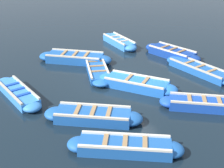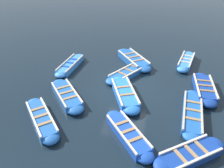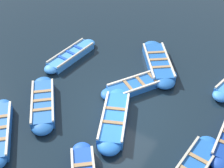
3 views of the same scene
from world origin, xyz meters
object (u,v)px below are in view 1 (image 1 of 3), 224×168
(boat_drifting, at_px, (119,42))
(boat_stern_in, at_px, (75,58))
(boat_end_of_row, at_px, (18,93))
(boat_tucked, at_px, (199,70))
(boat_near_quay, at_px, (93,116))
(boat_alongside, at_px, (137,84))
(boat_outer_right, at_px, (97,69))
(boat_outer_left, at_px, (172,53))
(boat_broadside, at_px, (125,147))
(boat_far_corner, at_px, (204,104))

(boat_drifting, xyz_separation_m, boat_stern_in, (0.52, -3.53, 0.01))
(boat_end_of_row, relative_size, boat_tucked, 0.88)
(boat_near_quay, height_order, boat_alongside, boat_alongside)
(boat_outer_right, xyz_separation_m, boat_outer_left, (1.03, 4.30, 0.05))
(boat_near_quay, height_order, boat_tucked, boat_near_quay)
(boat_broadside, height_order, boat_outer_left, boat_outer_left)
(boat_alongside, height_order, boat_outer_left, boat_outer_left)
(boat_alongside, distance_m, boat_stern_in, 4.22)
(boat_near_quay, xyz_separation_m, boat_tucked, (0.05, 6.30, -0.02))
(boat_outer_left, relative_size, boat_tucked, 0.86)
(boat_stern_in, bearing_deg, boat_drifting, 98.32)
(boat_alongside, relative_size, boat_stern_in, 0.99)
(boat_stern_in, distance_m, boat_tucked, 6.11)
(boat_outer_right, relative_size, boat_drifting, 1.09)
(boat_drifting, bearing_deg, boat_outer_right, -57.30)
(boat_end_of_row, xyz_separation_m, boat_outer_left, (1.16, 8.23, 0.04))
(boat_alongside, bearing_deg, boat_broadside, -50.50)
(boat_broadside, bearing_deg, boat_outer_left, 119.06)
(boat_stern_in, bearing_deg, boat_tucked, 34.54)
(boat_broadside, xyz_separation_m, boat_drifting, (-7.48, 6.75, 0.01))
(boat_end_of_row, xyz_separation_m, boat_outer_right, (0.13, 3.93, -0.02))
(boat_outer_right, distance_m, boat_broadside, 6.10)
(boat_near_quay, distance_m, boat_drifting, 8.41)
(boat_end_of_row, height_order, boat_far_corner, boat_far_corner)
(boat_far_corner, distance_m, boat_tucked, 3.40)
(boat_outer_right, distance_m, boat_stern_in, 1.77)
(boat_drifting, bearing_deg, boat_outer_left, 12.66)
(boat_near_quay, relative_size, boat_broadside, 1.04)
(boat_drifting, distance_m, boat_outer_left, 3.40)
(boat_outer_right, height_order, boat_stern_in, boat_stern_in)
(boat_tucked, bearing_deg, boat_stern_in, -145.46)
(boat_outer_right, xyz_separation_m, boat_drifting, (-2.28, 3.55, 0.04))
(boat_outer_left, bearing_deg, boat_tucked, -19.95)
(boat_broadside, xyz_separation_m, boat_outer_left, (-4.16, 7.49, 0.03))
(boat_end_of_row, distance_m, boat_outer_left, 8.31)
(boat_drifting, bearing_deg, boat_near_quay, -49.15)
(boat_near_quay, height_order, boat_stern_in, boat_stern_in)
(boat_outer_left, bearing_deg, boat_end_of_row, -98.06)
(boat_tucked, bearing_deg, boat_outer_left, 160.05)
(boat_alongside, height_order, boat_drifting, boat_alongside)
(boat_end_of_row, relative_size, boat_outer_right, 0.95)
(boat_drifting, height_order, boat_outer_left, boat_outer_left)
(boat_end_of_row, bearing_deg, boat_far_corner, 40.79)
(boat_outer_right, height_order, boat_far_corner, boat_far_corner)
(boat_outer_left, bearing_deg, boat_near_quay, -72.91)
(boat_stern_in, relative_size, boat_outer_left, 1.06)
(boat_far_corner, relative_size, boat_drifting, 0.89)
(boat_end_of_row, relative_size, boat_drifting, 1.04)
(boat_end_of_row, bearing_deg, boat_tucked, 65.37)
(boat_far_corner, bearing_deg, boat_stern_in, -174.09)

